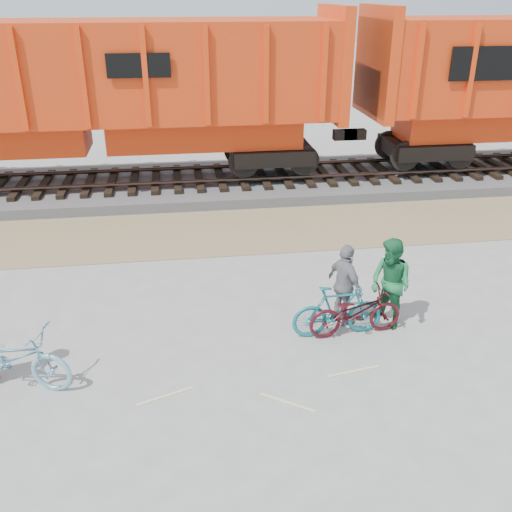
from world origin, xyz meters
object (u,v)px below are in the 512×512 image
(bicycle_blue, at_px, (11,357))
(bicycle_teal, at_px, (338,311))
(bicycle_maroon, at_px, (355,312))
(person_man, at_px, (390,284))
(person_woman, at_px, (345,285))
(hopper_car_center, at_px, (93,91))

(bicycle_blue, bearing_deg, bicycle_teal, -63.82)
(bicycle_blue, xyz_separation_m, bicycle_maroon, (5.62, 0.67, -0.07))
(person_man, xyz_separation_m, person_woman, (-0.78, 0.18, -0.06))
(hopper_car_center, xyz_separation_m, person_woman, (5.08, -8.12, -2.23))
(bicycle_teal, bearing_deg, hopper_car_center, 27.91)
(person_man, relative_size, person_woman, 1.08)
(bicycle_teal, xyz_separation_m, person_woman, (0.22, 0.38, 0.29))
(bicycle_teal, bearing_deg, person_woman, -32.02)
(bicycle_teal, relative_size, person_man, 0.97)
(bicycle_blue, bearing_deg, hopper_car_center, 16.02)
(bicycle_teal, distance_m, person_man, 1.08)
(bicycle_maroon, bearing_deg, bicycle_teal, 81.28)
(hopper_car_center, relative_size, person_woman, 9.03)
(bicycle_teal, relative_size, person_woman, 1.05)
(bicycle_maroon, distance_m, person_woman, 0.53)
(bicycle_blue, xyz_separation_m, bicycle_teal, (5.30, 0.69, -0.02))
(hopper_car_center, xyz_separation_m, bicycle_blue, (-0.44, -9.18, -2.50))
(person_man, bearing_deg, person_woman, -129.62)
(bicycle_teal, height_order, person_man, person_man)
(hopper_car_center, bearing_deg, person_woman, -57.97)
(hopper_car_center, bearing_deg, bicycle_blue, -92.76)
(hopper_car_center, height_order, person_man, hopper_car_center)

